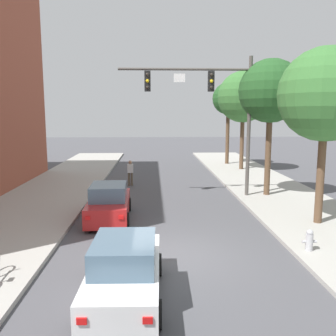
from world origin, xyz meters
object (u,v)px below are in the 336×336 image
(pedestrian_crossing_road, at_px, (130,172))
(fire_hydrant, at_px, (309,240))
(car_following_white, at_px, (125,272))
(street_tree_farthest, at_px, (228,99))
(street_tree_second, at_px, (271,92))
(traffic_signal_mast, at_px, (212,100))
(street_tree_nearest, at_px, (326,95))
(car_lead_red, at_px, (109,203))
(street_tree_third, at_px, (243,97))

(pedestrian_crossing_road, xyz_separation_m, fire_hydrant, (6.63, -11.88, -0.41))
(car_following_white, height_order, street_tree_farthest, street_tree_farthest)
(street_tree_second, bearing_deg, car_following_white, -122.87)
(traffic_signal_mast, distance_m, street_tree_nearest, 6.35)
(car_lead_red, height_order, street_tree_third, street_tree_third)
(pedestrian_crossing_road, height_order, fire_hydrant, pedestrian_crossing_road)
(traffic_signal_mast, xyz_separation_m, street_tree_third, (4.03, 9.43, 0.56))
(traffic_signal_mast, height_order, street_tree_second, traffic_signal_mast)
(pedestrian_crossing_road, distance_m, fire_hydrant, 13.61)
(car_following_white, relative_size, street_tree_farthest, 0.59)
(car_following_white, distance_m, street_tree_farthest, 25.23)
(car_following_white, distance_m, street_tree_nearest, 10.55)
(pedestrian_crossing_road, height_order, street_tree_farthest, street_tree_farthest)
(street_tree_second, bearing_deg, street_tree_farthest, 88.41)
(pedestrian_crossing_road, bearing_deg, street_tree_third, 33.61)
(street_tree_farthest, bearing_deg, street_tree_third, -81.19)
(car_following_white, distance_m, street_tree_second, 13.99)
(fire_hydrant, xyz_separation_m, street_tree_second, (1.20, 8.30, 5.30))
(car_lead_red, relative_size, street_tree_nearest, 0.60)
(car_following_white, bearing_deg, street_tree_farthest, 72.51)
(pedestrian_crossing_road, bearing_deg, street_tree_farthest, 47.86)
(traffic_signal_mast, xyz_separation_m, car_following_white, (-3.90, -10.87, -4.65))
(street_tree_nearest, xyz_separation_m, street_tree_farthest, (-0.15, 17.87, 0.51))
(street_tree_nearest, distance_m, street_tree_third, 14.62)
(pedestrian_crossing_road, xyz_separation_m, street_tree_third, (8.68, 5.77, 5.02))
(car_following_white, relative_size, street_tree_third, 0.55)
(traffic_signal_mast, height_order, car_lead_red, traffic_signal_mast)
(pedestrian_crossing_road, distance_m, street_tree_second, 9.90)
(pedestrian_crossing_road, height_order, street_tree_second, street_tree_second)
(traffic_signal_mast, xyz_separation_m, street_tree_second, (3.18, 0.08, 0.44))
(pedestrian_crossing_road, bearing_deg, street_tree_nearest, -46.71)
(street_tree_nearest, distance_m, street_tree_farthest, 17.88)
(fire_hydrant, bearing_deg, pedestrian_crossing_road, 119.16)
(street_tree_third, bearing_deg, fire_hydrant, -96.64)
(car_lead_red, bearing_deg, street_tree_farthest, 62.42)
(fire_hydrant, bearing_deg, traffic_signal_mast, 103.53)
(car_following_white, distance_m, fire_hydrant, 6.45)
(traffic_signal_mast, bearing_deg, car_lead_red, -142.94)
(pedestrian_crossing_road, bearing_deg, traffic_signal_mast, -38.21)
(traffic_signal_mast, height_order, street_tree_third, street_tree_third)
(traffic_signal_mast, distance_m, street_tree_second, 3.21)
(car_lead_red, distance_m, pedestrian_crossing_road, 7.55)
(fire_hydrant, relative_size, street_tree_third, 0.09)
(car_lead_red, bearing_deg, pedestrian_crossing_road, 86.35)
(street_tree_nearest, height_order, street_tree_second, street_tree_second)
(traffic_signal_mast, relative_size, street_tree_nearest, 1.05)
(traffic_signal_mast, xyz_separation_m, fire_hydrant, (1.98, -8.22, -4.86))
(car_lead_red, height_order, pedestrian_crossing_road, pedestrian_crossing_road)
(car_following_white, height_order, street_tree_third, street_tree_third)
(street_tree_second, relative_size, street_tree_third, 0.95)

